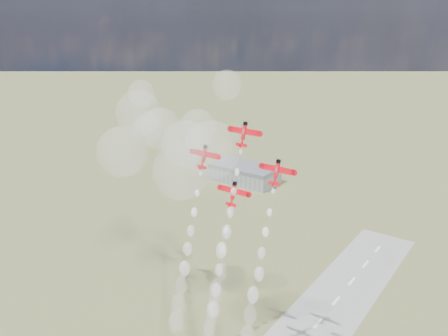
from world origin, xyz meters
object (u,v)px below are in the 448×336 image
plane_right (277,172)px  hangar (245,173)px  plane_lead (244,134)px  plane_slot (233,193)px  plane_left (204,156)px

plane_right → hangar: bearing=125.2°
plane_lead → plane_slot: (0.00, -6.22, -19.68)m
hangar → plane_lead: 206.79m
hangar → plane_left: bearing=-62.3°
hangar → plane_slot: 204.96m
plane_left → plane_slot: (14.75, -3.11, -9.84)m
plane_left → plane_slot: plane_left is taller
hangar → plane_left: plane_left is taller
hangar → plane_right: (115.77, -164.36, 71.11)m
plane_slot → plane_lead: bearing=90.0°
plane_right → plane_left: bearing=180.0°
plane_lead → plane_left: bearing=-168.1°
hangar → plane_slot: (101.03, -167.47, 61.27)m
plane_lead → plane_left: 18.00m
hangar → plane_slot: size_ratio=4.14×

